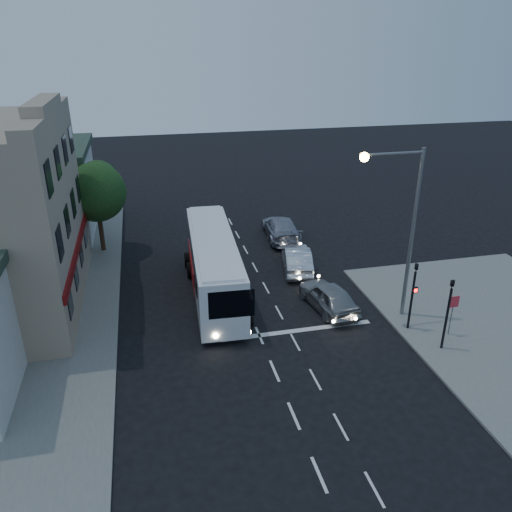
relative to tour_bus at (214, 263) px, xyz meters
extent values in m
plane|color=black|center=(1.50, -7.12, -1.92)|extent=(120.00, 120.00, 0.00)
cube|color=slate|center=(-11.50, 0.88, -1.86)|extent=(12.00, 50.00, 0.12)
cube|color=silver|center=(1.50, -14.12, -1.91)|extent=(0.12, 1.60, 0.01)
cube|color=silver|center=(1.50, -11.12, -1.91)|extent=(0.12, 1.60, 0.01)
cube|color=silver|center=(1.50, -8.12, -1.91)|extent=(0.12, 1.60, 0.01)
cube|color=silver|center=(1.50, -5.12, -1.91)|extent=(0.12, 1.60, 0.01)
cube|color=silver|center=(1.50, -2.12, -1.91)|extent=(0.12, 1.60, 0.01)
cube|color=silver|center=(1.50, 0.88, -1.91)|extent=(0.12, 1.60, 0.01)
cube|color=silver|center=(1.50, 3.88, -1.91)|extent=(0.12, 1.60, 0.01)
cube|color=silver|center=(1.50, 6.88, -1.91)|extent=(0.12, 1.60, 0.01)
cube|color=silver|center=(1.50, 9.88, -1.91)|extent=(0.12, 1.60, 0.01)
cube|color=silver|center=(3.10, -15.12, -1.91)|extent=(0.10, 1.50, 0.01)
cube|color=silver|center=(3.10, -12.12, -1.91)|extent=(0.10, 1.50, 0.01)
cube|color=silver|center=(3.10, -9.12, -1.91)|extent=(0.10, 1.50, 0.01)
cube|color=silver|center=(3.10, -6.12, -1.91)|extent=(0.10, 1.50, 0.01)
cube|color=silver|center=(3.10, -3.12, -1.91)|extent=(0.10, 1.50, 0.01)
cube|color=silver|center=(3.10, -0.12, -1.91)|extent=(0.10, 1.50, 0.01)
cube|color=silver|center=(3.10, 2.88, -1.91)|extent=(0.10, 1.50, 0.01)
cube|color=silver|center=(3.10, 5.88, -1.91)|extent=(0.10, 1.50, 0.01)
cube|color=silver|center=(3.10, 8.88, -1.91)|extent=(0.10, 1.50, 0.01)
cube|color=silver|center=(3.10, 11.88, -1.91)|extent=(0.10, 1.50, 0.01)
cube|color=silver|center=(3.50, -5.12, -1.91)|extent=(8.00, 0.35, 0.01)
cube|color=white|center=(0.00, 0.00, -0.04)|extent=(3.02, 11.64, 3.07)
cube|color=white|center=(0.00, 0.00, 1.54)|extent=(2.61, 11.24, 0.17)
cube|color=black|center=(0.00, -5.72, 0.44)|extent=(2.21, 0.23, 1.44)
cube|color=black|center=(1.21, 0.48, 0.58)|extent=(0.56, 9.59, 0.86)
cube|color=black|center=(-1.21, 0.48, 0.58)|extent=(0.56, 9.59, 0.86)
cube|color=#B80F11|center=(1.22, 0.96, -0.48)|extent=(0.31, 5.28, 1.34)
cube|color=#B80F11|center=(-1.22, 0.96, -0.48)|extent=(0.31, 5.28, 1.34)
cylinder|color=black|center=(-1.20, -4.04, -1.44)|extent=(0.39, 0.98, 0.96)
cylinder|color=black|center=(1.20, -4.04, -1.44)|extent=(0.39, 0.98, 0.96)
cylinder|color=black|center=(-1.20, 2.40, -1.44)|extent=(0.39, 0.98, 0.96)
cylinder|color=black|center=(1.20, 2.40, -1.44)|extent=(0.39, 0.98, 0.96)
cylinder|color=black|center=(-1.20, 4.03, -1.44)|extent=(0.39, 0.98, 0.96)
cylinder|color=black|center=(1.20, 4.03, -1.44)|extent=(0.39, 0.98, 0.96)
cylinder|color=#FFF2CC|center=(-0.82, -5.78, -1.20)|extent=(0.25, 0.06, 0.25)
cylinder|color=#FFF2CC|center=(0.82, -5.78, -1.20)|extent=(0.25, 0.06, 0.25)
imported|color=#9D9D9D|center=(5.85, -3.32, -1.14)|extent=(2.48, 4.77, 1.55)
imported|color=silver|center=(5.66, 1.89, -1.14)|extent=(2.53, 4.92, 1.54)
imported|color=#9596A2|center=(6.15, 7.43, -1.10)|extent=(2.73, 5.78, 1.63)
cylinder|color=black|center=(9.10, -6.32, -0.20)|extent=(0.12, 0.12, 3.20)
imported|color=black|center=(9.10, -6.32, 1.85)|extent=(0.15, 0.18, 0.90)
cube|color=black|center=(9.10, -6.50, 0.50)|extent=(0.25, 0.12, 0.30)
cube|color=#FF0C0C|center=(9.10, -6.57, 0.50)|extent=(0.16, 0.02, 0.18)
cylinder|color=black|center=(9.80, -8.32, -0.20)|extent=(0.12, 0.12, 3.20)
imported|color=black|center=(9.80, -8.32, 1.85)|extent=(0.18, 0.15, 0.90)
cylinder|color=slate|center=(10.80, -7.32, -0.80)|extent=(0.06, 0.06, 2.00)
cube|color=red|center=(10.80, -7.39, 0.10)|extent=(0.45, 0.03, 0.60)
cylinder|color=slate|center=(9.50, -4.92, 2.70)|extent=(0.20, 0.20, 9.00)
cylinder|color=slate|center=(8.00, -4.92, 7.00)|extent=(3.00, 0.12, 0.12)
sphere|color=#FFBF59|center=(6.50, -4.92, 6.90)|extent=(0.44, 0.44, 0.44)
cube|color=gray|center=(-8.00, 0.88, 8.45)|extent=(1.00, 12.00, 0.50)
cube|color=gray|center=(-8.00, 0.88, 8.95)|extent=(1.00, 6.00, 0.50)
cube|color=maroon|center=(-7.45, 0.88, 1.20)|extent=(0.15, 12.00, 0.50)
cube|color=black|center=(-7.48, -3.62, 0.40)|extent=(0.06, 1.30, 1.50)
cube|color=black|center=(-7.48, -0.62, 0.40)|extent=(0.06, 1.30, 1.50)
cube|color=black|center=(-7.48, 2.38, 0.40)|extent=(0.06, 1.30, 1.50)
cube|color=black|center=(-7.48, 5.38, 0.40)|extent=(0.06, 1.30, 1.50)
cube|color=black|center=(-7.48, -3.62, 3.40)|extent=(0.06, 1.30, 1.50)
cube|color=black|center=(-7.48, -0.62, 3.40)|extent=(0.06, 1.30, 1.50)
cube|color=black|center=(-7.48, 2.38, 3.40)|extent=(0.06, 1.30, 1.50)
cube|color=black|center=(-7.48, 5.38, 3.40)|extent=(0.06, 1.30, 1.50)
cube|color=black|center=(-7.48, -3.62, 6.40)|extent=(0.06, 1.30, 1.50)
cube|color=black|center=(-7.48, -0.62, 6.40)|extent=(0.06, 1.30, 1.50)
cube|color=black|center=(-7.48, 2.38, 6.40)|extent=(0.06, 1.30, 1.50)
cube|color=black|center=(-7.48, 5.38, 6.40)|extent=(0.06, 1.30, 1.50)
cube|color=#BBB8B4|center=(-12.00, 12.88, 1.20)|extent=(9.00, 9.00, 6.00)
cube|color=#2D3F31|center=(-12.00, 12.88, 4.45)|extent=(9.40, 9.40, 0.50)
cylinder|color=black|center=(-6.70, 7.88, -0.40)|extent=(0.32, 0.32, 2.80)
sphere|color=black|center=(-6.70, 7.88, 2.40)|extent=(4.00, 4.00, 4.00)
sphere|color=#316327|center=(-6.50, 8.48, 3.10)|extent=(2.60, 2.60, 2.60)
sphere|color=black|center=(-7.00, 7.28, 2.80)|extent=(2.40, 2.40, 2.40)
camera|label=1|loc=(-3.51, -26.03, 12.03)|focal=35.00mm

